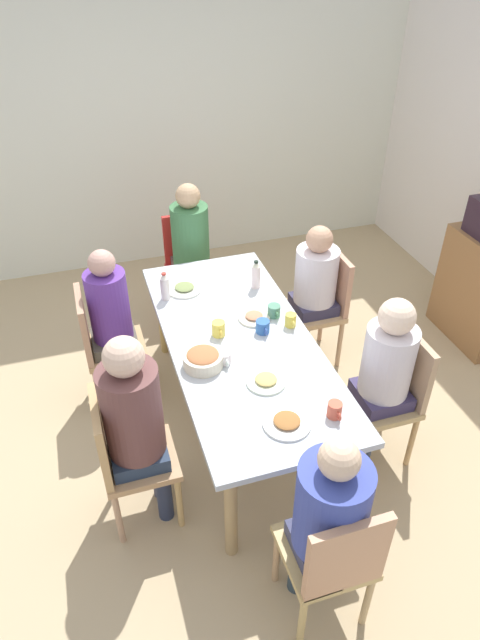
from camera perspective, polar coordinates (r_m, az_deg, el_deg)
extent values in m
plane|color=tan|center=(3.98, 0.00, -10.26)|extent=(5.93, 5.93, 0.00)
cube|color=silver|center=(5.44, -8.52, 18.90)|extent=(0.12, 5.07, 2.60)
cube|color=silver|center=(3.50, 0.00, -2.25)|extent=(2.05, 0.89, 0.04)
cylinder|color=#A68848|center=(4.38, -7.96, 0.38)|extent=(0.07, 0.07, 0.69)
cylinder|color=#A48557|center=(3.08, -0.94, -19.17)|extent=(0.07, 0.07, 0.69)
cylinder|color=#B28348|center=(4.51, 0.61, 1.92)|extent=(0.07, 0.07, 0.69)
cylinder|color=#B37D48|center=(3.26, 11.15, -15.84)|extent=(0.07, 0.07, 0.69)
cube|color=tan|center=(3.22, -10.21, -13.90)|extent=(0.40, 0.40, 0.04)
cylinder|color=tan|center=(3.50, -13.09, -14.73)|extent=(0.04, 0.04, 0.43)
cylinder|color=tan|center=(3.29, -12.35, -19.18)|extent=(0.04, 0.04, 0.43)
cylinder|color=tan|center=(3.51, -7.46, -13.67)|extent=(0.04, 0.04, 0.43)
cylinder|color=tan|center=(3.30, -6.23, -18.02)|extent=(0.04, 0.04, 0.43)
cube|color=tan|center=(3.05, -14.07, -11.66)|extent=(0.38, 0.04, 0.45)
cylinder|color=#353548|center=(3.44, -8.35, -14.90)|extent=(0.09, 0.09, 0.45)
cylinder|color=#272E46|center=(3.34, -7.81, -16.96)|extent=(0.09, 0.09, 0.45)
cube|color=#24334B|center=(3.17, -10.32, -13.20)|extent=(0.30, 0.30, 0.10)
cylinder|color=brown|center=(2.94, -10.99, -9.13)|extent=(0.31, 0.31, 0.54)
sphere|color=beige|center=(2.70, -11.85, -3.71)|extent=(0.21, 0.21, 0.21)
cube|color=tan|center=(3.97, -12.59, -2.84)|extent=(0.40, 0.40, 0.04)
cylinder|color=tan|center=(4.24, -14.75, -4.23)|extent=(0.04, 0.04, 0.43)
cylinder|color=tan|center=(3.98, -14.28, -7.27)|extent=(0.04, 0.04, 0.43)
cylinder|color=tan|center=(4.25, -10.23, -3.41)|extent=(0.04, 0.04, 0.43)
cylinder|color=tan|center=(3.99, -9.44, -6.39)|extent=(0.04, 0.04, 0.43)
cube|color=tan|center=(3.83, -15.69, -0.58)|extent=(0.38, 0.04, 0.45)
cylinder|color=brown|center=(4.17, -10.99, -4.23)|extent=(0.09, 0.09, 0.45)
cylinder|color=brown|center=(4.04, -10.65, -5.64)|extent=(0.09, 0.09, 0.45)
cube|color=#4F4A3F|center=(3.93, -12.70, -2.16)|extent=(0.30, 0.30, 0.10)
cylinder|color=#5D3398|center=(3.76, -13.29, 1.41)|extent=(0.27, 0.27, 0.49)
sphere|color=tan|center=(3.59, -14.00, 5.68)|extent=(0.17, 0.17, 0.17)
cube|color=tan|center=(4.27, 7.46, 0.91)|extent=(0.40, 0.40, 0.04)
cylinder|color=tan|center=(4.34, 10.18, -2.36)|extent=(0.04, 0.04, 0.43)
cylinder|color=tan|center=(4.58, 8.34, 0.15)|extent=(0.04, 0.04, 0.43)
cylinder|color=tan|center=(4.22, 6.04, -3.26)|extent=(0.04, 0.04, 0.43)
cylinder|color=tan|center=(4.46, 4.37, -0.62)|extent=(0.04, 0.04, 0.43)
cube|color=tan|center=(4.21, 9.95, 3.95)|extent=(0.38, 0.04, 0.45)
cylinder|color=#283C47|center=(4.30, 6.45, -2.25)|extent=(0.09, 0.09, 0.45)
cylinder|color=#373452|center=(4.41, 5.65, -1.02)|extent=(0.09, 0.09, 0.45)
cube|color=#332F4B|center=(4.23, 7.52, 1.57)|extent=(0.30, 0.30, 0.10)
cylinder|color=silver|center=(4.09, 7.80, 4.55)|extent=(0.31, 0.31, 0.42)
sphere|color=tan|center=(3.95, 8.15, 8.19)|extent=(0.19, 0.19, 0.19)
cube|color=tan|center=(3.58, 14.10, -8.17)|extent=(0.40, 0.40, 0.04)
cylinder|color=tan|center=(3.72, 17.19, -11.72)|extent=(0.04, 0.04, 0.43)
cylinder|color=tan|center=(3.91, 14.59, -8.31)|extent=(0.04, 0.04, 0.43)
cylinder|color=tan|center=(3.58, 12.49, -13.21)|extent=(0.04, 0.04, 0.43)
cylinder|color=tan|center=(3.77, 10.07, -9.55)|extent=(0.04, 0.04, 0.43)
cube|color=tan|center=(3.51, 17.20, -4.69)|extent=(0.38, 0.04, 0.45)
cylinder|color=#30394B|center=(3.64, 12.83, -11.80)|extent=(0.09, 0.09, 0.45)
cylinder|color=#243848|center=(3.74, 11.67, -10.11)|extent=(0.09, 0.09, 0.45)
cube|color=#372F54|center=(3.54, 14.24, -7.48)|extent=(0.30, 0.30, 0.10)
cylinder|color=silver|center=(3.36, 14.92, -4.08)|extent=(0.30, 0.30, 0.45)
sphere|color=#FBD9B9|center=(3.17, 15.79, 0.33)|extent=(0.21, 0.21, 0.21)
cube|color=tan|center=(2.88, 8.65, -22.43)|extent=(0.40, 0.40, 0.04)
cylinder|color=tan|center=(2.96, 6.37, -28.34)|extent=(0.04, 0.04, 0.43)
cylinder|color=tan|center=(3.06, 12.92, -26.13)|extent=(0.04, 0.04, 0.43)
cylinder|color=tan|center=(3.11, 3.75, -23.02)|extent=(0.04, 0.04, 0.43)
cylinder|color=tan|center=(3.20, 9.87, -21.18)|extent=(0.04, 0.04, 0.43)
cube|color=tan|center=(2.60, 10.93, -22.85)|extent=(0.04, 0.38, 0.45)
cylinder|color=#2E3D46|center=(3.09, 5.96, -23.49)|extent=(0.09, 0.09, 0.45)
cylinder|color=#27364E|center=(3.13, 8.89, -22.59)|extent=(0.09, 0.09, 0.45)
cube|color=#363855|center=(2.83, 8.77, -21.79)|extent=(0.30, 0.30, 0.10)
cylinder|color=#3746A0|center=(2.59, 9.37, -18.40)|extent=(0.33, 0.33, 0.47)
sphere|color=beige|center=(2.34, 10.14, -13.86)|extent=(0.18, 0.18, 0.18)
cube|color=red|center=(4.71, -4.89, 4.79)|extent=(0.40, 0.40, 0.04)
cylinder|color=#B53028|center=(5.00, -3.33, 3.86)|extent=(0.04, 0.04, 0.43)
cylinder|color=#B52E2C|center=(4.94, -7.14, 3.21)|extent=(0.04, 0.04, 0.43)
cylinder|color=#B33125|center=(4.72, -2.27, 1.77)|extent=(0.04, 0.04, 0.43)
cylinder|color=#B22E2C|center=(4.66, -6.29, 1.05)|extent=(0.04, 0.04, 0.43)
cube|color=red|center=(4.75, -5.55, 8.28)|extent=(0.04, 0.38, 0.45)
cylinder|color=brown|center=(4.76, -3.54, 2.13)|extent=(0.09, 0.09, 0.45)
cylinder|color=brown|center=(4.73, -5.42, 1.80)|extent=(0.09, 0.09, 0.45)
cube|color=brown|center=(4.68, -4.93, 5.41)|extent=(0.30, 0.30, 0.10)
cylinder|color=#3B7344|center=(4.53, -5.12, 8.65)|extent=(0.30, 0.30, 0.50)
sphere|color=tan|center=(4.39, -5.36, 12.53)|extent=(0.19, 0.19, 0.19)
cylinder|color=silver|center=(3.66, 1.45, 0.22)|extent=(0.21, 0.21, 0.01)
ellipsoid|color=tan|center=(3.65, 1.46, 0.47)|extent=(0.12, 0.12, 0.02)
cylinder|color=white|center=(2.96, 4.81, -10.47)|extent=(0.26, 0.26, 0.01)
ellipsoid|color=#A16633|center=(2.95, 4.83, -10.20)|extent=(0.14, 0.14, 0.02)
cylinder|color=silver|center=(3.18, 2.67, -6.32)|extent=(0.23, 0.23, 0.01)
ellipsoid|color=tan|center=(3.17, 2.68, -6.06)|extent=(0.12, 0.12, 0.02)
cylinder|color=white|center=(3.96, -5.71, 3.16)|extent=(0.25, 0.25, 0.01)
ellipsoid|color=#7D8F54|center=(3.95, -5.73, 3.40)|extent=(0.14, 0.14, 0.02)
cylinder|color=beige|center=(3.27, -3.81, -4.13)|extent=(0.24, 0.24, 0.08)
ellipsoid|color=#B0693F|center=(3.25, -3.84, -3.59)|extent=(0.19, 0.19, 0.04)
cylinder|color=#4E856A|center=(3.67, 3.50, 0.95)|extent=(0.08, 0.08, 0.08)
torus|color=#478258|center=(3.63, 3.79, 0.48)|extent=(0.05, 0.01, 0.05)
cylinder|color=#E1C845|center=(3.59, 5.20, 0.00)|extent=(0.07, 0.07, 0.09)
torus|color=#E6CC52|center=(3.55, 5.49, -0.43)|extent=(0.05, 0.01, 0.05)
cylinder|color=#E5CC4B|center=(3.50, -2.22, -0.89)|extent=(0.08, 0.08, 0.10)
torus|color=#E4BF47|center=(3.45, -1.98, -1.40)|extent=(0.05, 0.01, 0.05)
cylinder|color=#2C5CA5|center=(3.52, 2.34, -0.66)|extent=(0.09, 0.09, 0.09)
torus|color=#3253A2|center=(3.48, 2.64, -1.19)|extent=(0.05, 0.01, 0.05)
cylinder|color=white|center=(3.29, -1.59, -3.87)|extent=(0.08, 0.08, 0.07)
torus|color=white|center=(3.25, -1.34, -4.43)|extent=(0.05, 0.01, 0.05)
cylinder|color=#CE563D|center=(3.01, 9.67, -9.04)|extent=(0.08, 0.08, 0.09)
torus|color=#C94F3A|center=(2.97, 10.09, -9.70)|extent=(0.05, 0.01, 0.05)
cylinder|color=silver|center=(3.93, 1.64, 4.44)|extent=(0.06, 0.06, 0.17)
cone|color=silver|center=(3.88, 1.66, 5.71)|extent=(0.06, 0.06, 0.03)
cylinder|color=black|center=(3.87, 1.67, 5.97)|extent=(0.03, 0.03, 0.01)
cylinder|color=silver|center=(3.85, -7.69, 3.22)|extent=(0.06, 0.06, 0.16)
cone|color=silver|center=(3.79, -7.81, 4.45)|extent=(0.06, 0.06, 0.03)
cylinder|color=#C53A2E|center=(3.78, -7.83, 4.71)|extent=(0.03, 0.03, 0.01)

